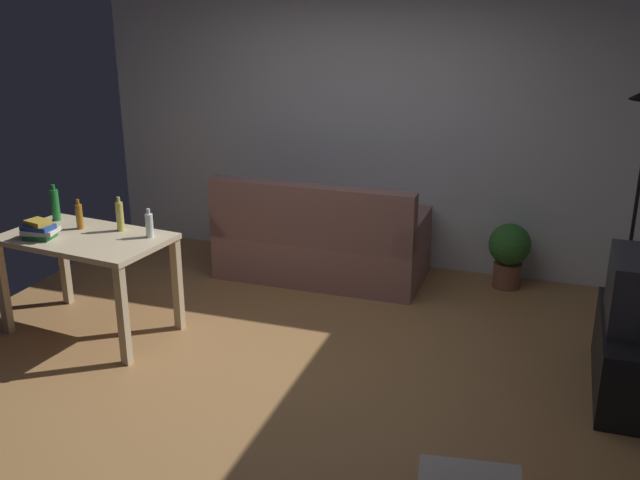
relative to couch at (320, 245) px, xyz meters
name	(u,v)px	position (x,y,z in m)	size (l,w,h in m)	color
ground_plane	(283,364)	(0.27, -1.59, -0.32)	(5.20, 4.40, 0.02)	#9E7042
wall_rear	(370,118)	(0.27, 0.61, 1.04)	(5.20, 0.10, 2.70)	silver
couch	(320,245)	(0.00, 0.00, 0.00)	(1.80, 0.84, 0.92)	#996B66
tv_stand	(633,357)	(2.52, -1.21, -0.07)	(0.44, 1.10, 0.48)	black
desk	(87,250)	(-1.27, -1.58, 0.34)	(1.27, 0.83, 0.76)	#C6B28E
potted_plant	(509,251)	(1.61, 0.31, 0.02)	(0.36, 0.36, 0.57)	brown
bottle_green	(55,205)	(-1.71, -1.33, 0.58)	(0.06, 0.06, 0.28)	#1E722D
bottle_amber	(79,216)	(-1.40, -1.45, 0.55)	(0.05, 0.05, 0.23)	#9E6019
bottle_squat	(120,216)	(-1.09, -1.39, 0.57)	(0.06, 0.06, 0.26)	#BCB24C
bottle_clear	(149,225)	(-0.81, -1.45, 0.54)	(0.06, 0.06, 0.21)	silver
book_stack	(39,230)	(-1.54, -1.73, 0.52)	(0.26, 0.22, 0.14)	#236B33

